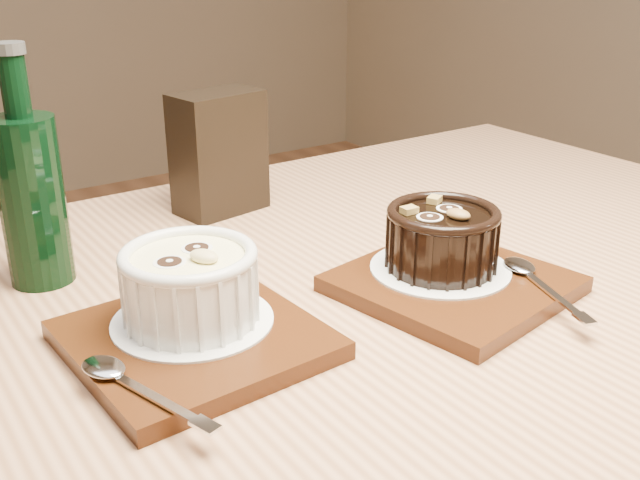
% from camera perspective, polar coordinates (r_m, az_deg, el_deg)
% --- Properties ---
extents(table, '(1.20, 0.80, 0.75)m').
position_cam_1_polar(table, '(0.72, 1.67, -11.11)').
color(table, '#9D6944').
rests_on(table, ground).
extents(tray_left, '(0.19, 0.19, 0.01)m').
position_cam_1_polar(tray_left, '(0.60, -9.53, -7.51)').
color(tray_left, '#431F0B').
rests_on(tray_left, table).
extents(doily_left, '(0.13, 0.13, 0.00)m').
position_cam_1_polar(doily_left, '(0.61, -9.67, -6.06)').
color(doily_left, white).
rests_on(doily_left, tray_left).
extents(ramekin_white, '(0.11, 0.11, 0.06)m').
position_cam_1_polar(ramekin_white, '(0.60, -9.88, -3.16)').
color(ramekin_white, white).
rests_on(ramekin_white, doily_left).
extents(spoon_left, '(0.06, 0.14, 0.01)m').
position_cam_1_polar(spoon_left, '(0.53, -13.95, -10.62)').
color(spoon_left, silver).
rests_on(spoon_left, tray_left).
extents(tray_right, '(0.21, 0.21, 0.01)m').
position_cam_1_polar(tray_right, '(0.69, 10.09, -3.33)').
color(tray_right, '#431F0B').
rests_on(tray_right, table).
extents(doily_right, '(0.13, 0.13, 0.00)m').
position_cam_1_polar(doily_right, '(0.70, 9.13, -2.14)').
color(doily_right, white).
rests_on(doily_right, tray_right).
extents(ramekin_dark, '(0.10, 0.10, 0.06)m').
position_cam_1_polar(ramekin_dark, '(0.69, 9.30, 0.34)').
color(ramekin_dark, black).
rests_on(ramekin_dark, doily_right).
extents(spoon_right, '(0.07, 0.14, 0.01)m').
position_cam_1_polar(spoon_right, '(0.69, 16.35, -3.02)').
color(spoon_right, silver).
rests_on(spoon_right, tray_right).
extents(condiment_stand, '(0.11, 0.08, 0.14)m').
position_cam_1_polar(condiment_stand, '(0.87, -7.73, 6.60)').
color(condiment_stand, black).
rests_on(condiment_stand, table).
extents(green_bottle, '(0.06, 0.06, 0.22)m').
position_cam_1_polar(green_bottle, '(0.73, -21.14, 3.25)').
color(green_bottle, black).
rests_on(green_bottle, table).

